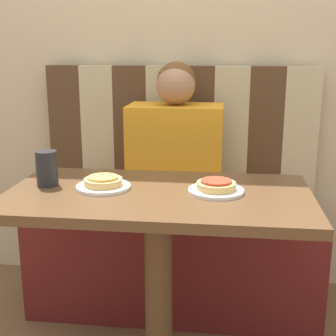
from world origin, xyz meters
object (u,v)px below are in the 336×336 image
plate_right (216,191)px  pizza_right (216,185)px  plate_left (103,187)px  pizza_left (103,181)px  person (175,149)px  drinking_cup (47,168)px

plate_right → pizza_right: 0.02m
plate_left → plate_right: bearing=0.0°
plate_right → pizza_left: pizza_left is taller
plate_right → pizza_left: size_ratio=1.41×
pizza_left → pizza_right: size_ratio=1.00×
person → pizza_left: person is taller
plate_left → person: bearing=70.1°
plate_left → pizza_left: size_ratio=1.41×
pizza_right → pizza_left: bearing=180.0°
person → drinking_cup: 0.67m
pizza_left → pizza_right: bearing=0.0°
pizza_left → person: bearing=70.1°
plate_right → pizza_right: (-0.00, 0.00, 0.02)m
person → pizza_right: person is taller
drinking_cup → plate_right: bearing=-1.2°
person → plate_right: bearing=-70.1°
plate_right → pizza_left: 0.40m
plate_left → pizza_left: (0.00, 0.00, 0.02)m
person → plate_right: size_ratio=3.68×
plate_left → plate_right: 0.39m
plate_right → plate_left: bearing=180.0°
person → pizza_right: bearing=-70.1°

